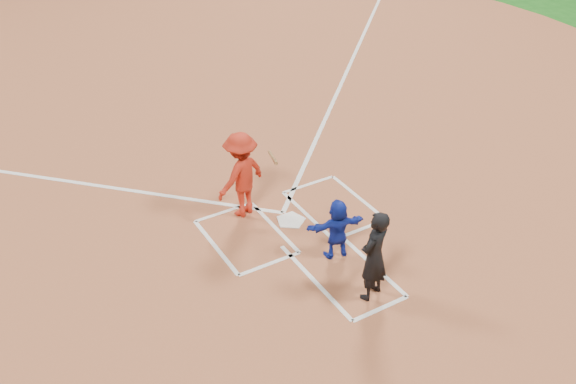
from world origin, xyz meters
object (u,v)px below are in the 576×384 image
umpire (374,256)px  home_plate (291,220)px  catcher (337,229)px  batter_at_plate (241,175)px

umpire → home_plate: bearing=-109.0°
home_plate → catcher: 1.42m
catcher → batter_at_plate: bearing=-55.4°
umpire → batter_at_plate: size_ratio=0.95×
home_plate → batter_at_plate: 1.30m
home_plate → batter_at_plate: size_ratio=0.35×
home_plate → umpire: bearing=91.5°
catcher → batter_at_plate: batter_at_plate is taller
batter_at_plate → home_plate: bearing=-47.4°
home_plate → batter_at_plate: batter_at_plate is taller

